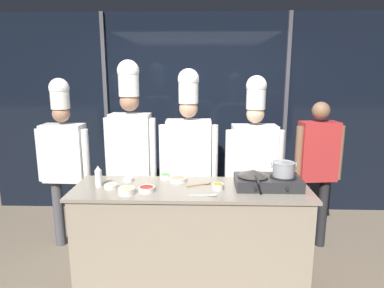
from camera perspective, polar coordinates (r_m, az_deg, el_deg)
name	(u,v)px	position (r m, az deg, el deg)	size (l,w,h in m)	color
ground_plane	(191,278)	(3.54, -0.13, -21.44)	(24.00, 24.00, 0.00)	#7F705B
window_wall_back	(195,115)	(4.72, 0.55, 4.79)	(5.73, 0.09, 2.70)	black
demo_counter	(191,234)	(3.30, -0.14, -14.78)	(2.14, 0.66, 0.92)	gray
portable_stove	(268,182)	(3.18, 12.52, -6.20)	(0.59, 0.34, 0.11)	#28282B
frying_pan	(253,173)	(3.13, 10.17, -4.80)	(0.28, 0.48, 0.05)	#38332D
stock_pot	(284,169)	(3.17, 15.02, -4.00)	(0.22, 0.20, 0.13)	#93969B
squeeze_bottle_clear	(98,177)	(3.23, -15.33, -5.26)	(0.06, 0.06, 0.20)	white
prep_bowl_bell_pepper	(147,189)	(3.04, -7.57, -7.38)	(0.15, 0.15, 0.05)	silver
prep_bowl_bean_sprouts	(128,179)	(3.34, -10.57, -5.78)	(0.10, 0.10, 0.04)	silver
prep_bowl_shrimp	(111,186)	(3.18, -13.40, -6.82)	(0.12, 0.12, 0.04)	silver
prep_bowl_ginger	(127,190)	(3.01, -10.86, -7.61)	(0.15, 0.15, 0.06)	silver
prep_bowl_carrots	(218,186)	(3.07, 4.33, -7.01)	(0.10, 0.10, 0.05)	silver
prep_bowl_scallions	(165,176)	(3.36, -4.49, -5.37)	(0.11, 0.11, 0.05)	silver
prep_bowl_mushrooms	(178,179)	(3.28, -2.38, -5.86)	(0.17, 0.17, 0.04)	silver
serving_spoon_slotted	(204,184)	(3.20, 2.00, -6.65)	(0.24, 0.14, 0.02)	olive
serving_spoon_solid	(209,195)	(2.93, 2.85, -8.49)	(0.24, 0.05, 0.02)	#B2B5BA
chef_head	(64,153)	(3.95, -20.52, -1.46)	(0.58, 0.24, 1.88)	#4C4C51
chef_sous	(131,142)	(3.70, -10.16, 0.40)	(0.55, 0.24, 2.06)	#232326
chef_line	(189,151)	(3.60, -0.57, -1.17)	(0.61, 0.25, 1.98)	#2D3856
chef_pastry	(254,156)	(3.66, 10.26, -1.91)	(0.61, 0.25, 1.91)	#2D3856
person_guest	(317,161)	(3.93, 20.12, -2.71)	(0.52, 0.25, 1.64)	#232326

